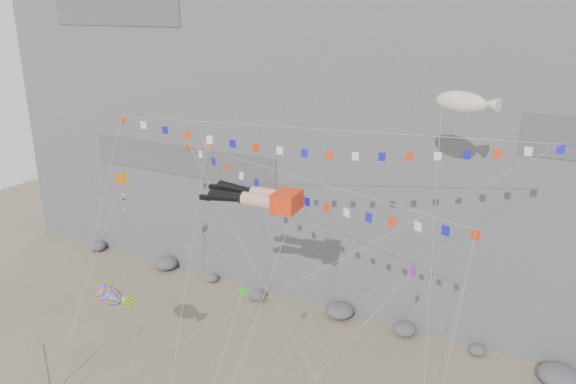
# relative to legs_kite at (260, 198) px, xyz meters

# --- Properties ---
(cliff) EXTENTS (80.00, 28.00, 50.00)m
(cliff) POSITION_rel_legs_kite_xyz_m (0.26, 27.89, 9.78)
(cliff) COLOR slate
(cliff) RESTS_ON ground
(talus_boulders) EXTENTS (60.00, 3.00, 1.20)m
(talus_boulders) POSITION_rel_legs_kite_xyz_m (0.26, 12.89, -14.62)
(talus_boulders) COLOR #5D5D62
(talus_boulders) RESTS_ON ground
(anchor_pole_left) EXTENTS (0.12, 0.12, 4.18)m
(anchor_pole_left) POSITION_rel_legs_kite_xyz_m (-13.74, -6.84, -13.13)
(anchor_pole_left) COLOR slate
(anchor_pole_left) RESTS_ON ground
(legs_kite) EXTENTS (6.70, 13.42, 19.53)m
(legs_kite) POSITION_rel_legs_kite_xyz_m (0.00, 0.00, 0.00)
(legs_kite) COLOR red
(legs_kite) RESTS_ON ground
(flag_banner_upper) EXTENTS (28.59, 14.49, 26.47)m
(flag_banner_upper) POSITION_rel_legs_kite_xyz_m (2.04, 3.81, 3.84)
(flag_banner_upper) COLOR red
(flag_banner_upper) RESTS_ON ground
(flag_banner_lower) EXTENTS (23.08, 11.60, 21.03)m
(flag_banner_lower) POSITION_rel_legs_kite_xyz_m (1.93, 1.45, 1.23)
(flag_banner_lower) COLOR red
(flag_banner_lower) RESTS_ON ground
(harlequin_kite) EXTENTS (1.97, 10.05, 17.04)m
(harlequin_kite) POSITION_rel_legs_kite_xyz_m (-12.25, 0.46, -0.74)
(harlequin_kite) COLOR red
(harlequin_kite) RESTS_ON ground
(fish_windsock) EXTENTS (6.66, 6.11, 10.13)m
(fish_windsock) POSITION_rel_legs_kite_xyz_m (-10.17, -3.79, -7.71)
(fish_windsock) COLOR orange
(fish_windsock) RESTS_ON ground
(blimp_windsock) EXTENTS (4.67, 13.95, 24.52)m
(blimp_windsock) POSITION_rel_legs_kite_xyz_m (10.16, 7.58, 5.65)
(blimp_windsock) COLOR beige
(blimp_windsock) RESTS_ON ground
(small_kite_a) EXTENTS (4.95, 12.77, 21.72)m
(small_kite_a) POSITION_rel_legs_kite_xyz_m (-5.85, 2.33, 1.65)
(small_kite_a) COLOR #FF6015
(small_kite_a) RESTS_ON ground
(small_kite_b) EXTENTS (8.73, 10.94, 17.43)m
(small_kite_b) POSITION_rel_legs_kite_xyz_m (9.34, 1.67, -3.92)
(small_kite_b) COLOR purple
(small_kite_b) RESTS_ON ground
(small_kite_c) EXTENTS (1.00, 7.95, 12.53)m
(small_kite_c) POSITION_rel_legs_kite_xyz_m (0.48, -3.14, -5.23)
(small_kite_c) COLOR green
(small_kite_c) RESTS_ON ground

